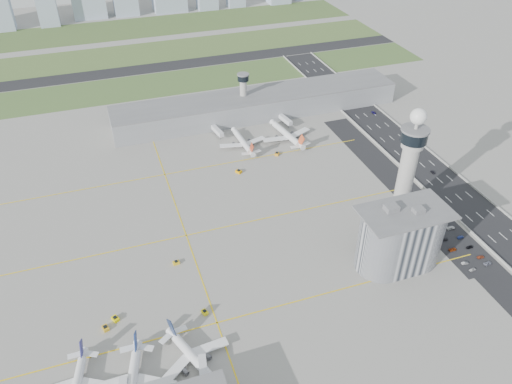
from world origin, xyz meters
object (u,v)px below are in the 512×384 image
object	(u,v)px
airplane_near_c	(195,356)
car_lot_9	(460,237)
tug_0	(115,318)
car_lot_5	(430,228)
tug_2	(205,312)
car_lot_11	(442,220)
airplane_near_b	(130,383)
tug_3	(176,262)
car_hw_1	(433,172)
car_lot_3	(444,239)
airplane_far_a	(242,138)
car_lot_7	(481,257)
car_lot_10	(451,228)
car_lot_1	(465,263)
jet_bridge_far_0	(213,128)
tug_1	(105,328)
car_lot_0	(473,269)
car_lot_8	(470,247)
car_hw_4	(324,85)
tug_5	(277,154)
car_lot_4	(440,235)
tug_4	(239,171)
admin_building	(400,238)
jet_bridge_far_1	(280,117)
airplane_far_b	(286,131)
car_lot_6	(488,263)

from	to	relation	value
airplane_near_c	car_lot_9	world-z (taller)	airplane_near_c
tug_0	car_lot_5	size ratio (longest dim) A/B	0.87
tug_2	car_lot_11	size ratio (longest dim) A/B	0.74
airplane_near_b	tug_3	xyz separation A→B (m)	(29.31, 61.75, -4.57)
tug_0	car_hw_1	bearing A→B (deg)	-9.10
car_lot_3	airplane_far_a	bearing A→B (deg)	31.12
car_lot_7	car_lot_10	xyz separation A→B (m)	(-0.09, 23.49, 0.09)
airplane_far_a	car_lot_11	world-z (taller)	airplane_far_a
car_lot_1	car_lot_5	bearing A→B (deg)	6.84
airplane_near_b	car_lot_9	size ratio (longest dim) A/B	10.55
jet_bridge_far_0	tug_1	world-z (taller)	jet_bridge_far_0
car_lot_0	car_lot_8	xyz separation A→B (m)	(9.04, 13.65, 0.02)
jet_bridge_far_0	car_lot_3	bearing A→B (deg)	18.86
tug_3	car_hw_4	size ratio (longest dim) A/B	0.94
tug_5	car_lot_11	size ratio (longest dim) A/B	0.83
car_lot_4	car_lot_7	world-z (taller)	car_lot_4
car_lot_9	car_hw_4	xyz separation A→B (m)	(15.18, 195.79, -0.04)
tug_4	car_lot_8	distance (m)	136.39
tug_3	car_lot_4	xyz separation A→B (m)	(133.19, -23.96, -0.29)
car_lot_7	car_hw_4	distance (m)	211.81
admin_building	airplane_near_c	bearing A→B (deg)	-166.65
tug_3	tug_0	bearing A→B (deg)	124.59
airplane_near_b	airplane_far_a	bearing A→B (deg)	164.60
tug_3	tug_5	xyz separation A→B (m)	(82.04, 78.01, 0.10)
car_lot_0	car_lot_1	xyz separation A→B (m)	(-0.62, 4.80, -0.02)
jet_bridge_far_1	tug_2	xyz separation A→B (m)	(-95.63, -155.26, -1.95)
car_lot_8	airplane_near_b	bearing A→B (deg)	96.35
tug_1	car_lot_1	bearing A→B (deg)	-21.47
car_hw_1	car_hw_4	size ratio (longest dim) A/B	1.02
airplane_near_b	car_hw_4	world-z (taller)	airplane_near_b
car_lot_10	tug_1	bearing A→B (deg)	97.09
airplane_far_b	car_hw_1	xyz separation A→B (m)	(69.04, -69.13, -5.39)
car_lot_3	car_lot_4	world-z (taller)	car_lot_3
tug_5	car_lot_10	bearing A→B (deg)	-26.18
car_lot_3	car_lot_6	bearing A→B (deg)	-154.31
tug_3	car_hw_1	distance (m)	167.06
tug_1	car_lot_0	xyz separation A→B (m)	(168.69, -21.35, -0.35)
car_lot_1	car_lot_6	bearing A→B (deg)	-103.48
car_lot_6	car_lot_8	bearing A→B (deg)	-0.89
airplane_far_b	car_lot_3	distance (m)	129.46
car_lot_6	car_hw_1	world-z (taller)	car_lot_6
jet_bridge_far_1	car_lot_10	world-z (taller)	jet_bridge_far_1
admin_building	tug_0	bearing A→B (deg)	176.71
tug_4	car_lot_3	size ratio (longest dim) A/B	0.79
tug_3	car_lot_3	bearing A→B (deg)	-106.01
tug_4	car_lot_0	bearing A→B (deg)	-87.04
airplane_far_b	car_lot_8	distance (m)	140.84
airplane_near_b	jet_bridge_far_1	xyz separation A→B (m)	(130.43, 182.70, -2.63)
airplane_far_b	car_hw_4	bearing A→B (deg)	-50.20
car_lot_5	car_lot_6	distance (m)	33.53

